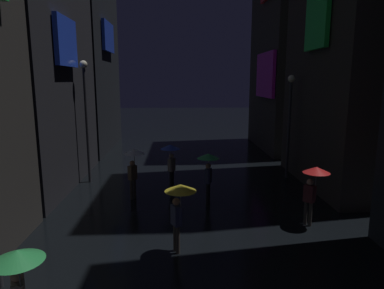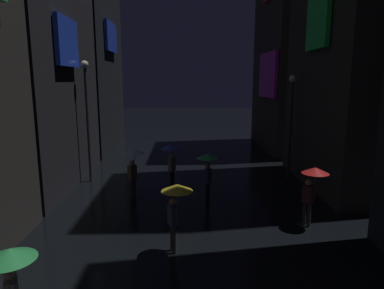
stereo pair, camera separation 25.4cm
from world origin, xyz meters
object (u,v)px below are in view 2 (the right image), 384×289
Objects in this scene: pedestrian_near_crossing_clear at (134,160)px; pedestrian_foreground_left_red at (313,180)px; pedestrian_foreground_right_green at (11,271)px; streetlamp_right_far at (291,114)px; pedestrian_far_right_blue at (171,154)px; streetlamp_left_far at (87,108)px; pedestrian_midstreet_left_yellow at (176,199)px; pedestrian_midstreet_centre_green at (208,164)px.

pedestrian_near_crossing_clear and pedestrian_foreground_left_red have the same top height.
pedestrian_foreground_right_green is 0.40× the size of streetlamp_right_far.
pedestrian_far_right_blue is at bearing 138.93° from pedestrian_foreground_left_red.
streetlamp_left_far is (-2.51, 2.45, 1.98)m from pedestrian_near_crossing_clear.
pedestrian_midstreet_left_yellow is at bearing -159.21° from pedestrian_foreground_left_red.
pedestrian_near_crossing_clear is (-3.08, 0.86, 0.00)m from pedestrian_midstreet_centre_green.
pedestrian_far_right_blue is 6.53m from pedestrian_foreground_left_red.
pedestrian_foreground_left_red is (4.58, 1.74, 0.00)m from pedestrian_midstreet_left_yellow.
pedestrian_foreground_right_green is 1.00× the size of pedestrian_foreground_left_red.
streetlamp_left_far is (-5.58, 3.31, 1.98)m from pedestrian_midstreet_centre_green.
pedestrian_near_crossing_clear is 0.36× the size of streetlamp_left_far.
pedestrian_midstreet_left_yellow and pedestrian_foreground_left_red have the same top height.
pedestrian_midstreet_left_yellow is 1.00× the size of pedestrian_foreground_right_green.
streetlamp_left_far is at bearing -178.14° from streetlamp_right_far.
pedestrian_far_right_blue is 1.00× the size of pedestrian_midstreet_left_yellow.
streetlamp_right_far is (1.03, 5.94, 1.63)m from pedestrian_foreground_left_red.
streetlamp_left_far is at bearing 120.84° from pedestrian_midstreet_left_yellow.
pedestrian_midstreet_centre_green is 1.00× the size of pedestrian_near_crossing_clear.
pedestrian_far_right_blue is 6.04m from pedestrian_midstreet_left_yellow.
pedestrian_near_crossing_clear is (-1.54, -1.12, 0.00)m from pedestrian_far_right_blue.
pedestrian_foreground_right_green is 14.22m from streetlamp_right_far.
pedestrian_near_crossing_clear is 1.00× the size of pedestrian_midstreet_left_yellow.
pedestrian_midstreet_centre_green and pedestrian_foreground_left_red have the same top height.
pedestrian_midstreet_centre_green is at bearing -140.53° from streetlamp_right_far.
pedestrian_midstreet_centre_green is 3.19m from pedestrian_near_crossing_clear.
pedestrian_midstreet_left_yellow is 1.00× the size of pedestrian_foreground_left_red.
pedestrian_foreground_right_green and pedestrian_foreground_left_red have the same top height.
pedestrian_foreground_left_red is (7.41, 5.38, 0.00)m from pedestrian_foreground_right_green.
streetlamp_left_far is (-1.56, 11.00, 1.98)m from pedestrian_foreground_right_green.
pedestrian_midstreet_left_yellow is at bearing -59.16° from streetlamp_left_far.
streetlamp_left_far reaches higher than pedestrian_foreground_left_red.
pedestrian_near_crossing_clear is 5.26m from pedestrian_midstreet_left_yellow.
pedestrian_midstreet_left_yellow is at bearing -69.00° from pedestrian_near_crossing_clear.
streetlamp_left_far is (-4.05, 1.33, 1.98)m from pedestrian_far_right_blue.
pedestrian_foreground_right_green is (-4.03, -7.69, 0.00)m from pedestrian_midstreet_centre_green.
streetlamp_right_far reaches higher than pedestrian_far_right_blue.
pedestrian_midstreet_centre_green is at bearing 73.60° from pedestrian_midstreet_left_yellow.
pedestrian_far_right_blue is at bearing 127.74° from pedestrian_midstreet_centre_green.
streetlamp_right_far reaches higher than pedestrian_midstreet_centre_green.
pedestrian_midstreet_centre_green is at bearing -30.68° from streetlamp_left_far.
streetlamp_left_far is at bearing 147.94° from pedestrian_foreground_left_red.
pedestrian_midstreet_left_yellow is 0.40× the size of streetlamp_right_far.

